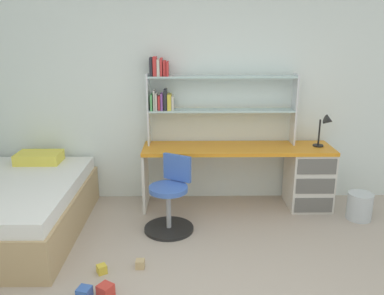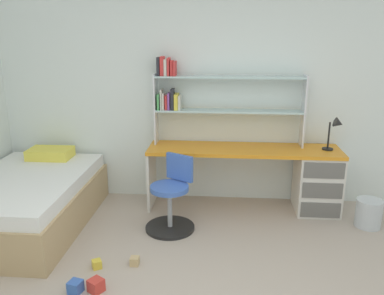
{
  "view_description": "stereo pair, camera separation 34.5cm",
  "coord_description": "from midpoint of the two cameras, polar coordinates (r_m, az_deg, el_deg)",
  "views": [
    {
      "loc": [
        -0.19,
        -2.21,
        2.0
      ],
      "look_at": [
        -0.14,
        1.46,
        0.93
      ],
      "focal_mm": 37.1,
      "sensor_mm": 36.0,
      "label": 1
    },
    {
      "loc": [
        0.16,
        -2.2,
        2.0
      ],
      "look_at": [
        -0.14,
        1.46,
        0.93
      ],
      "focal_mm": 37.1,
      "sensor_mm": 36.0,
      "label": 2
    }
  ],
  "objects": [
    {
      "name": "toy_block_blue_2",
      "position": [
        3.43,
        -13.53,
        -18.98
      ],
      "size": [
        0.12,
        0.12,
        0.1
      ],
      "primitive_type": "cube",
      "rotation": [
        0.0,
        0.0,
        1.3
      ],
      "color": "#3860B7",
      "rests_on": "ground_plane"
    },
    {
      "name": "toy_block_yellow_3",
      "position": [
        3.7,
        -10.85,
        -16.21
      ],
      "size": [
        0.11,
        0.11,
        0.08
      ],
      "primitive_type": "cube",
      "rotation": [
        0.0,
        0.0,
        0.53
      ],
      "color": "gold",
      "rests_on": "ground_plane"
    },
    {
      "name": "desk",
      "position": [
        4.76,
        16.6,
        -3.9
      ],
      "size": [
        2.18,
        0.54,
        0.73
      ],
      "color": "orange",
      "rests_on": "ground_plane"
    },
    {
      "name": "desk_lamp",
      "position": [
        4.69,
        22.02,
        2.52
      ],
      "size": [
        0.2,
        0.17,
        0.38
      ],
      "color": "black",
      "rests_on": "desk"
    },
    {
      "name": "toy_block_red_4",
      "position": [
        3.41,
        -10.69,
        -19.0
      ],
      "size": [
        0.15,
        0.15,
        0.11
      ],
      "primitive_type": "cube",
      "rotation": [
        0.0,
        0.0,
        0.98
      ],
      "color": "red",
      "rests_on": "ground_plane"
    },
    {
      "name": "toy_block_natural_0",
      "position": [
        3.69,
        -5.51,
        -16.01
      ],
      "size": [
        0.08,
        0.08,
        0.08
      ],
      "primitive_type": "cube",
      "rotation": [
        0.0,
        0.0,
        1.56
      ],
      "color": "tan",
      "rests_on": "ground_plane"
    },
    {
      "name": "bed_platform",
      "position": [
        4.53,
        -20.64,
        -7.3
      ],
      "size": [
        1.21,
        1.85,
        0.67
      ],
      "color": "tan",
      "rests_on": "ground_plane"
    },
    {
      "name": "swivel_chair",
      "position": [
        4.18,
        -0.59,
        -7.77
      ],
      "size": [
        0.52,
        0.52,
        0.78
      ],
      "color": "black",
      "rests_on": "ground_plane"
    },
    {
      "name": "bookshelf_hutch",
      "position": [
        4.58,
        4.4,
        7.56
      ],
      "size": [
        1.71,
        0.22,
        1.01
      ],
      "color": "silver",
      "rests_on": "desk"
    },
    {
      "name": "waste_bin",
      "position": [
        4.75,
        26.02,
        -8.52
      ],
      "size": [
        0.27,
        0.27,
        0.3
      ],
      "primitive_type": "cylinder",
      "color": "silver",
      "rests_on": "ground_plane"
    },
    {
      "name": "room_shell",
      "position": [
        3.75,
        -14.97,
        5.21
      ],
      "size": [
        6.08,
        5.92,
        2.65
      ],
      "color": "silver",
      "rests_on": "ground_plane"
    }
  ]
}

